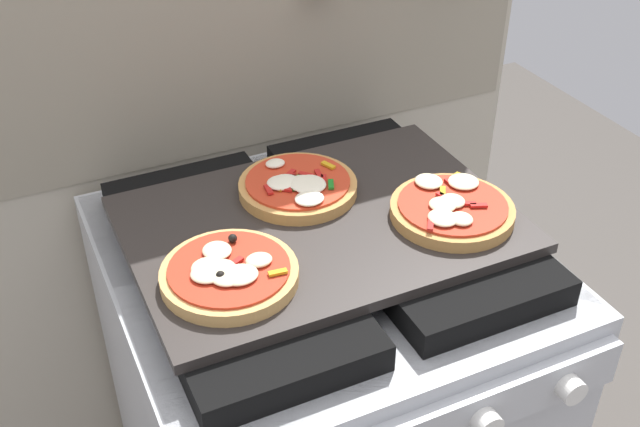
# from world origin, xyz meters

# --- Properties ---
(kitchen_backsplash) EXTENTS (1.10, 0.09, 1.55)m
(kitchen_backsplash) POSITION_xyz_m (0.00, 0.33, 0.79)
(kitchen_backsplash) COLOR #B2A893
(kitchen_backsplash) RESTS_ON ground_plane
(baking_tray) EXTENTS (0.54, 0.38, 0.02)m
(baking_tray) POSITION_xyz_m (0.00, 0.00, 0.91)
(baking_tray) COLOR #2D2826
(baking_tray) RESTS_ON stove
(pizza_left) EXTENTS (0.18, 0.18, 0.03)m
(pizza_left) POSITION_xyz_m (-0.16, -0.08, 0.93)
(pizza_left) COLOR tan
(pizza_left) RESTS_ON baking_tray
(pizza_right) EXTENTS (0.18, 0.18, 0.03)m
(pizza_right) POSITION_xyz_m (0.17, -0.07, 0.93)
(pizza_right) COLOR #C18947
(pizza_right) RESTS_ON baking_tray
(pizza_center) EXTENTS (0.18, 0.18, 0.03)m
(pizza_center) POSITION_xyz_m (-0.00, 0.08, 0.93)
(pizza_center) COLOR #C18947
(pizza_center) RESTS_ON baking_tray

